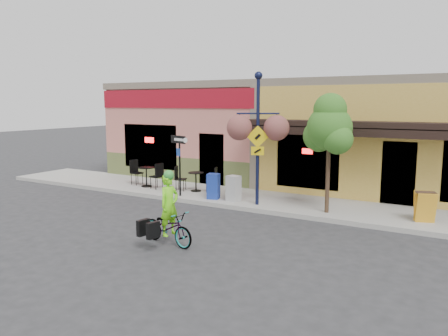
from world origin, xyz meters
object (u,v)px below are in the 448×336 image
object	(u,v)px
newspaper_box_blue	(213,186)
newspaper_box_grey	(234,188)
street_tree	(329,153)
building	(313,132)
cyclist_rider	(169,215)
one_way_sign	(180,166)
lamp_post	(258,139)
bicycle	(168,227)

from	to	relation	value
newspaper_box_blue	newspaper_box_grey	world-z (taller)	newspaper_box_blue
street_tree	building	bearing A→B (deg)	112.73
cyclist_rider	one_way_sign	world-z (taller)	one_way_sign
lamp_post	newspaper_box_grey	distance (m)	2.01
one_way_sign	newspaper_box_grey	xyz separation A→B (m)	(2.13, 0.24, -0.67)
street_tree	bicycle	bearing A→B (deg)	-120.01
building	street_tree	distance (m)	6.88
bicycle	lamp_post	size ratio (longest dim) A/B	0.38
cyclist_rider	street_tree	size ratio (longest dim) A/B	0.41
building	bicycle	size ratio (longest dim) A/B	10.86
lamp_post	newspaper_box_grey	xyz separation A→B (m)	(-0.94, 0.05, -1.77)
lamp_post	one_way_sign	size ratio (longest dim) A/B	1.98
building	cyclist_rider	size ratio (longest dim) A/B	11.66
lamp_post	newspaper_box_grey	world-z (taller)	lamp_post
one_way_sign	street_tree	bearing A→B (deg)	20.95
bicycle	building	bearing A→B (deg)	9.88
newspaper_box_grey	newspaper_box_blue	bearing A→B (deg)	-167.24
newspaper_box_blue	street_tree	xyz separation A→B (m)	(4.13, 0.09, 1.43)
cyclist_rider	lamp_post	world-z (taller)	lamp_post
newspaper_box_grey	street_tree	size ratio (longest dim) A/B	0.24
building	newspaper_box_grey	world-z (taller)	building
cyclist_rider	newspaper_box_grey	distance (m)	4.65
bicycle	street_tree	size ratio (longest dim) A/B	0.44
one_way_sign	bicycle	bearing A→B (deg)	-39.86
newspaper_box_grey	lamp_post	bearing A→B (deg)	7.64
cyclist_rider	bicycle	bearing A→B (deg)	100.05
newspaper_box_grey	street_tree	xyz separation A→B (m)	(3.32, 0.06, 1.43)
bicycle	cyclist_rider	bearing A→B (deg)	-79.95
bicycle	lamp_post	world-z (taller)	lamp_post
newspaper_box_blue	street_tree	distance (m)	4.37
cyclist_rider	newspaper_box_blue	size ratio (longest dim) A/B	1.70
building	bicycle	distance (m)	11.15
newspaper_box_blue	street_tree	world-z (taller)	street_tree
lamp_post	newspaper_box_blue	xyz separation A→B (m)	(-1.75, 0.02, -1.77)
newspaper_box_grey	building	bearing A→B (deg)	94.74
lamp_post	one_way_sign	world-z (taller)	lamp_post
newspaper_box_grey	cyclist_rider	bearing A→B (deg)	-70.91
building	bicycle	bearing A→B (deg)	-90.18
bicycle	newspaper_box_grey	bearing A→B (deg)	17.87
bicycle	lamp_post	distance (m)	4.95
building	street_tree	xyz separation A→B (m)	(2.66, -6.34, -0.21)
building	lamp_post	distance (m)	6.46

